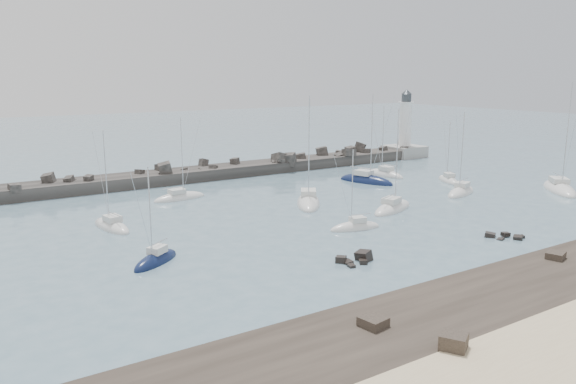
# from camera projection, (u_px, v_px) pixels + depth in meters

# --- Properties ---
(ground) EXTENTS (400.00, 400.00, 0.00)m
(ground) POSITION_uv_depth(u_px,v_px,m) (339.00, 233.00, 60.99)
(ground) COLOR slate
(ground) RESTS_ON ground
(rock_shelf) EXTENTS (140.00, 12.00, 1.89)m
(rock_shelf) POSITION_uv_depth(u_px,v_px,m) (518.00, 300.00, 43.02)
(rock_shelf) COLOR #2A221D
(rock_shelf) RESTS_ON ground
(rock_cluster_near) EXTENTS (3.63, 2.70, 1.56)m
(rock_cluster_near) POSITION_uv_depth(u_px,v_px,m) (357.00, 260.00, 51.81)
(rock_cluster_near) COLOR black
(rock_cluster_near) RESTS_ON ground
(rock_cluster_far) EXTENTS (3.64, 3.67, 0.95)m
(rock_cluster_far) POSITION_uv_depth(u_px,v_px,m) (503.00, 237.00, 59.41)
(rock_cluster_far) COLOR black
(rock_cluster_far) RESTS_ON ground
(breakwater) EXTENTS (115.00, 7.18, 5.30)m
(breakwater) POSITION_uv_depth(u_px,v_px,m) (152.00, 182.00, 88.13)
(breakwater) COLOR #2D2A28
(breakwater) RESTS_ON ground
(lighthouse) EXTENTS (7.00, 7.00, 14.60)m
(lighthouse) POSITION_uv_depth(u_px,v_px,m) (405.00, 142.00, 116.56)
(lighthouse) COLOR gray
(lighthouse) RESTS_ON ground
(sailboat_2) EXTENTS (6.05, 5.02, 9.90)m
(sailboat_2) POSITION_uv_depth(u_px,v_px,m) (156.00, 261.00, 51.56)
(sailboat_2) COLOR #0E193C
(sailboat_2) RESTS_ON ground
(sailboat_3) EXTENTS (3.39, 7.71, 11.87)m
(sailboat_3) POSITION_uv_depth(u_px,v_px,m) (112.00, 227.00, 63.07)
(sailboat_3) COLOR silver
(sailboat_3) RESTS_ON ground
(sailboat_4) EXTENTS (7.87, 3.07, 12.15)m
(sailboat_4) POSITION_uv_depth(u_px,v_px,m) (180.00, 198.00, 77.57)
(sailboat_4) COLOR silver
(sailboat_4) RESTS_ON ground
(sailboat_5) EXTENTS (6.35, 3.10, 9.82)m
(sailboat_5) POSITION_uv_depth(u_px,v_px,m) (355.00, 228.00, 62.66)
(sailboat_5) COLOR silver
(sailboat_5) RESTS_ON ground
(sailboat_6) EXTENTS (8.01, 9.80, 15.50)m
(sailboat_6) POSITION_uv_depth(u_px,v_px,m) (308.00, 203.00, 74.62)
(sailboat_6) COLOR silver
(sailboat_6) RESTS_ON ground
(sailboat_7) EXTENTS (9.11, 5.74, 13.83)m
(sailboat_7) POSITION_uv_depth(u_px,v_px,m) (392.00, 209.00, 71.43)
(sailboat_7) COLOR silver
(sailboat_7) RESTS_ON ground
(sailboat_8) EXTENTS (5.77, 10.00, 15.19)m
(sailboat_8) POSITION_uv_depth(u_px,v_px,m) (366.00, 181.00, 89.69)
(sailboat_8) COLOR #0E193C
(sailboat_8) RESTS_ON ground
(sailboat_9) EXTENTS (8.39, 5.17, 12.82)m
(sailboat_9) POSITION_uv_depth(u_px,v_px,m) (461.00, 193.00, 80.99)
(sailboat_9) COLOR silver
(sailboat_9) RESTS_ON ground
(sailboat_10) EXTENTS (3.11, 8.14, 12.75)m
(sailboat_10) POSITION_uv_depth(u_px,v_px,m) (385.00, 175.00, 95.33)
(sailboat_10) COLOR silver
(sailboat_10) RESTS_ON ground
(sailboat_11) EXTENTS (9.75, 10.43, 17.09)m
(sailboat_11) POSITION_uv_depth(u_px,v_px,m) (559.00, 190.00, 83.15)
(sailboat_11) COLOR silver
(sailboat_11) RESTS_ON ground
(sailboat_12) EXTENTS (4.62, 6.74, 10.49)m
(sailboat_12) POSITION_uv_depth(u_px,v_px,m) (448.00, 181.00, 90.09)
(sailboat_12) COLOR silver
(sailboat_12) RESTS_ON ground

